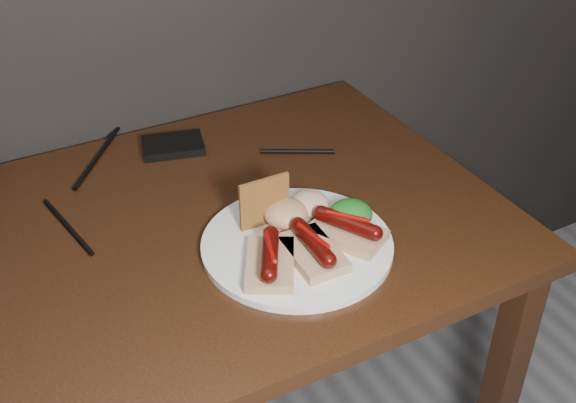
{
  "coord_description": "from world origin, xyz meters",
  "views": [
    {
      "loc": [
        -0.11,
        0.48,
        1.46
      ],
      "look_at": [
        0.32,
        1.29,
        0.82
      ],
      "focal_mm": 45.0,
      "sensor_mm": 36.0,
      "label": 1
    }
  ],
  "objects": [
    {
      "name": "salsa_mound",
      "position": [
        0.32,
        1.31,
        0.78
      ],
      "size": [
        0.07,
        0.07,
        0.04
      ],
      "primitive_type": "ellipsoid",
      "color": "#AA2D11",
      "rests_on": "plate"
    },
    {
      "name": "hard_drive",
      "position": [
        0.25,
        1.63,
        0.76
      ],
      "size": [
        0.13,
        0.11,
        0.02
      ],
      "primitive_type": "cube",
      "rotation": [
        0.0,
        0.0,
        -0.26
      ],
      "color": "black",
      "rests_on": "desk"
    },
    {
      "name": "desk",
      "position": [
        0.0,
        1.38,
        0.66
      ],
      "size": [
        1.4,
        0.7,
        0.75
      ],
      "color": "#37200D",
      "rests_on": "ground"
    },
    {
      "name": "coleslaw_mound",
      "position": [
        0.37,
        1.32,
        0.78
      ],
      "size": [
        0.06,
        0.06,
        0.04
      ],
      "primitive_type": "ellipsoid",
      "color": "beige",
      "rests_on": "plate"
    },
    {
      "name": "desk_cables",
      "position": [
        -0.01,
        1.55,
        0.75
      ],
      "size": [
        1.08,
        0.37,
        0.01
      ],
      "color": "black",
      "rests_on": "desk"
    },
    {
      "name": "bread_sausage_left",
      "position": [
        0.25,
        1.22,
        0.78
      ],
      "size": [
        0.12,
        0.13,
        0.04
      ],
      "color": "tan",
      "rests_on": "plate"
    },
    {
      "name": "bread_sausage_right",
      "position": [
        0.39,
        1.23,
        0.78
      ],
      "size": [
        0.12,
        0.13,
        0.04
      ],
      "color": "tan",
      "rests_on": "plate"
    },
    {
      "name": "salad_greens",
      "position": [
        0.41,
        1.26,
        0.78
      ],
      "size": [
        0.07,
        0.07,
        0.04
      ],
      "primitive_type": "ellipsoid",
      "color": "#185B12",
      "rests_on": "plate"
    },
    {
      "name": "bread_sausage_center",
      "position": [
        0.32,
        1.21,
        0.78
      ],
      "size": [
        0.07,
        0.12,
        0.04
      ],
      "color": "tan",
      "rests_on": "plate"
    },
    {
      "name": "crispbread",
      "position": [
        0.29,
        1.32,
        0.8
      ],
      "size": [
        0.08,
        0.01,
        0.08
      ],
      "primitive_type": "cube",
      "color": "#A1622C",
      "rests_on": "plate"
    },
    {
      "name": "plate",
      "position": [
        0.32,
        1.26,
        0.76
      ],
      "size": [
        0.37,
        0.37,
        0.01
      ],
      "primitive_type": "cylinder",
      "rotation": [
        0.0,
        0.0,
        0.3
      ],
      "color": "white",
      "rests_on": "desk"
    }
  ]
}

